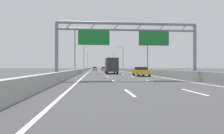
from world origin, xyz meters
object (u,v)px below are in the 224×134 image
at_px(sign_gantry, 127,36).
at_px(yellow_car, 141,71).
at_px(streetlamp_right_far, 123,57).
at_px(orange_car, 104,69).
at_px(streetlamp_right_distant, 114,60).
at_px(streetlamp_right_mid, 146,48).
at_px(black_car, 110,68).
at_px(silver_car, 95,69).
at_px(box_truck, 111,65).
at_px(streetlamp_left_mid, 76,48).
at_px(green_car, 94,68).
at_px(streetlamp_left_distant, 88,60).
at_px(streetlamp_left_far, 85,57).

bearing_deg(sign_gantry, yellow_car, 67.22).
distance_m(streetlamp_right_far, orange_car, 8.76).
xyz_separation_m(streetlamp_right_far, orange_car, (-7.42, 0.19, -4.65)).
distance_m(streetlamp_right_far, streetlamp_right_distant, 36.32).
bearing_deg(streetlamp_right_mid, black_car, 93.72).
height_order(streetlamp_right_mid, yellow_car, streetlamp_right_mid).
bearing_deg(silver_car, box_truck, -85.24).
relative_size(streetlamp_right_distant, yellow_car, 2.04).
bearing_deg(black_car, yellow_car, -90.26).
relative_size(streetlamp_left_mid, yellow_car, 2.04).
bearing_deg(box_truck, streetlamp_left_mid, -176.36).
distance_m(sign_gantry, green_car, 79.31).
relative_size(sign_gantry, black_car, 3.56).
xyz_separation_m(streetlamp_left_distant, orange_car, (7.51, -36.13, -4.65)).
xyz_separation_m(black_car, green_car, (-7.44, 3.01, 0.01)).
xyz_separation_m(streetlamp_left_mid, silver_car, (4.01, 40.93, -4.62)).
relative_size(streetlamp_right_mid, streetlamp_left_far, 1.00).
height_order(streetlamp_right_far, yellow_car, streetlamp_right_far).
height_order(streetlamp_left_distant, black_car, streetlamp_left_distant).
bearing_deg(streetlamp_left_distant, streetlamp_right_distant, 0.00).
bearing_deg(silver_car, streetlamp_right_far, -22.89).
xyz_separation_m(streetlamp_left_distant, black_car, (11.30, -16.80, -4.65)).
bearing_deg(orange_car, streetlamp_right_mid, -78.51).
height_order(streetlamp_left_mid, orange_car, streetlamp_left_mid).
distance_m(streetlamp_right_far, yellow_car, 48.36).
bearing_deg(streetlamp_left_far, streetlamp_left_mid, -90.00).
xyz_separation_m(streetlamp_left_mid, streetlamp_right_mid, (14.93, 0.00, 0.00)).
distance_m(streetlamp_left_distant, yellow_car, 85.13).
xyz_separation_m(streetlamp_right_mid, streetlamp_left_distant, (-14.93, 72.63, 0.00)).
distance_m(yellow_car, green_car, 70.86).
height_order(streetlamp_right_far, orange_car, streetlamp_right_far).
bearing_deg(green_car, streetlamp_left_far, -99.71).
relative_size(streetlamp_left_mid, orange_car, 2.16).
bearing_deg(box_truck, black_car, 85.95).
xyz_separation_m(streetlamp_right_far, streetlamp_left_distant, (-14.93, 36.32, 0.00)).
xyz_separation_m(sign_gantry, streetlamp_right_far, (7.56, 56.60, 0.60)).
height_order(streetlamp_right_mid, streetlamp_right_far, same).
bearing_deg(silver_car, streetlamp_right_mid, -75.05).
height_order(sign_gantry, streetlamp_right_distant, streetlamp_right_distant).
xyz_separation_m(streetlamp_left_mid, black_car, (11.30, 55.84, -4.65)).
height_order(streetlamp_left_distant, yellow_car, streetlamp_left_distant).
bearing_deg(black_car, streetlamp_right_distant, 77.79).
height_order(streetlamp_right_distant, box_truck, streetlamp_right_distant).
distance_m(streetlamp_right_distant, silver_car, 33.85).
bearing_deg(streetlamp_right_mid, streetlamp_left_mid, 180.00).
bearing_deg(box_truck, green_car, 93.45).
bearing_deg(streetlamp_right_far, orange_car, 178.56).
distance_m(streetlamp_right_distant, yellow_car, 84.51).
relative_size(sign_gantry, silver_car, 3.61).
xyz_separation_m(streetlamp_right_mid, streetlamp_right_distant, (0.00, 72.63, 0.00)).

